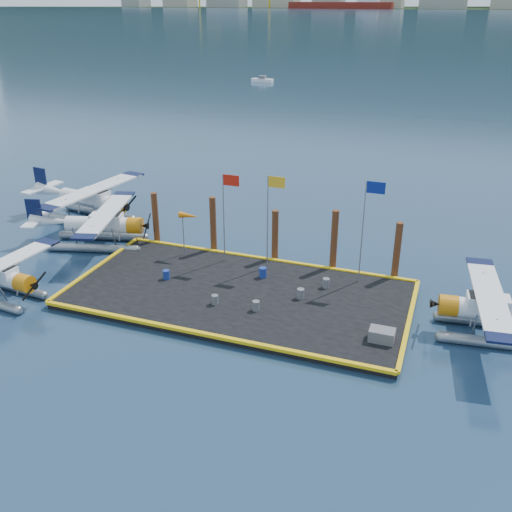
% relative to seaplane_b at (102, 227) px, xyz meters
% --- Properties ---
extents(ground, '(4000.00, 4000.00, 0.00)m').
position_rel_seaplane_b_xyz_m(ground, '(12.09, -3.96, -1.50)').
color(ground, '#19314C').
rests_on(ground, ground).
extents(dock, '(20.00, 10.00, 0.40)m').
position_rel_seaplane_b_xyz_m(dock, '(12.09, -3.96, -1.30)').
color(dock, black).
rests_on(dock, ground).
extents(dock_bumpers, '(20.25, 10.25, 0.18)m').
position_rel_seaplane_b_xyz_m(dock_bumpers, '(12.09, -3.96, -1.01)').
color(dock_bumpers, yellow).
rests_on(dock_bumpers, dock).
extents(seaplane_b, '(9.01, 9.71, 3.45)m').
position_rel_seaplane_b_xyz_m(seaplane_b, '(0.00, 0.00, 0.00)').
color(seaplane_b, gray).
rests_on(seaplane_b, ground).
extents(seaplane_c, '(9.71, 10.68, 3.78)m').
position_rel_seaplane_b_xyz_m(seaplane_c, '(-3.60, 3.89, 0.14)').
color(seaplane_c, gray).
rests_on(seaplane_c, ground).
extents(seaplane_d, '(8.47, 9.35, 3.31)m').
position_rel_seaplane_b_xyz_m(seaplane_d, '(26.27, -3.41, -0.06)').
color(seaplane_d, gray).
rests_on(seaplane_d, ground).
extents(drum_0, '(0.42, 0.42, 0.59)m').
position_rel_seaplane_b_xyz_m(drum_0, '(7.18, -3.89, -0.81)').
color(drum_0, navy).
rests_on(drum_0, dock).
extents(drum_1, '(0.41, 0.41, 0.58)m').
position_rel_seaplane_b_xyz_m(drum_1, '(13.81, -5.68, -0.81)').
color(drum_1, '#5A5A5F').
rests_on(drum_1, dock).
extents(drum_2, '(0.43, 0.43, 0.61)m').
position_rel_seaplane_b_xyz_m(drum_2, '(15.78, -3.46, -0.80)').
color(drum_2, '#5A5A5F').
rests_on(drum_2, dock).
extents(drum_3, '(0.40, 0.40, 0.56)m').
position_rel_seaplane_b_xyz_m(drum_3, '(11.34, -5.79, -0.82)').
color(drum_3, '#5A5A5F').
rests_on(drum_3, dock).
extents(drum_4, '(0.42, 0.42, 0.60)m').
position_rel_seaplane_b_xyz_m(drum_4, '(16.86, -1.62, -0.81)').
color(drum_4, '#5A5A5F').
rests_on(drum_4, dock).
extents(drum_5, '(0.46, 0.46, 0.65)m').
position_rel_seaplane_b_xyz_m(drum_5, '(12.79, -1.60, -0.78)').
color(drum_5, navy).
rests_on(drum_5, dock).
extents(crate, '(1.30, 0.86, 0.65)m').
position_rel_seaplane_b_xyz_m(crate, '(20.94, -6.40, -0.78)').
color(crate, '#5A5A5F').
rests_on(crate, dock).
extents(flagpole_red, '(1.14, 0.08, 6.00)m').
position_rel_seaplane_b_xyz_m(flagpole_red, '(9.79, -0.16, 2.89)').
color(flagpole_red, gray).
rests_on(flagpole_red, dock).
extents(flagpole_yellow, '(1.14, 0.08, 6.20)m').
position_rel_seaplane_b_xyz_m(flagpole_yellow, '(12.79, -0.16, 3.01)').
color(flagpole_yellow, gray).
rests_on(flagpole_yellow, dock).
extents(flagpole_blue, '(1.14, 0.08, 6.50)m').
position_rel_seaplane_b_xyz_m(flagpole_blue, '(18.78, -0.16, 3.18)').
color(flagpole_blue, gray).
rests_on(flagpole_blue, dock).
extents(windsock, '(1.40, 0.44, 3.12)m').
position_rel_seaplane_b_xyz_m(windsock, '(7.06, -0.16, 1.72)').
color(windsock, gray).
rests_on(windsock, dock).
extents(piling_0, '(0.44, 0.44, 4.00)m').
position_rel_seaplane_b_xyz_m(piling_0, '(3.59, 1.44, 0.50)').
color(piling_0, '#472514').
rests_on(piling_0, ground).
extents(piling_1, '(0.44, 0.44, 4.20)m').
position_rel_seaplane_b_xyz_m(piling_1, '(8.09, 1.44, 0.60)').
color(piling_1, '#472514').
rests_on(piling_1, ground).
extents(piling_2, '(0.44, 0.44, 3.80)m').
position_rel_seaplane_b_xyz_m(piling_2, '(12.59, 1.44, 0.40)').
color(piling_2, '#472514').
rests_on(piling_2, ground).
extents(piling_3, '(0.44, 0.44, 4.30)m').
position_rel_seaplane_b_xyz_m(piling_3, '(16.59, 1.44, 0.65)').
color(piling_3, '#472514').
rests_on(piling_3, ground).
extents(piling_4, '(0.44, 0.44, 4.00)m').
position_rel_seaplane_b_xyz_m(piling_4, '(20.59, 1.44, 0.50)').
color(piling_4, '#472514').
rests_on(piling_4, ground).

